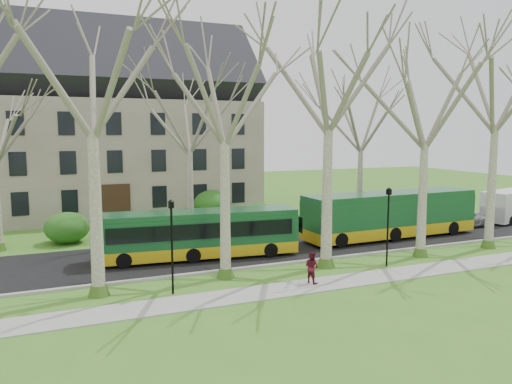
{
  "coord_description": "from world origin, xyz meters",
  "views": [
    {
      "loc": [
        -11.14,
        -22.9,
        7.48
      ],
      "look_at": [
        -0.15,
        3.0,
        3.99
      ],
      "focal_mm": 35.0,
      "sensor_mm": 36.0,
      "label": 1
    }
  ],
  "objects_px": {
    "bus_follow": "(391,214)",
    "sedan": "(460,217)",
    "bus_lead": "(200,234)",
    "pedestrian_b": "(312,267)",
    "van_a": "(510,206)"
  },
  "relations": [
    {
      "from": "bus_lead",
      "to": "van_a",
      "type": "height_order",
      "value": "bus_lead"
    },
    {
      "from": "pedestrian_b",
      "to": "sedan",
      "type": "bearing_deg",
      "value": -87.2
    },
    {
      "from": "bus_lead",
      "to": "bus_follow",
      "type": "xyz_separation_m",
      "value": [
        13.86,
        0.24,
        0.2
      ]
    },
    {
      "from": "bus_lead",
      "to": "pedestrian_b",
      "type": "distance_m",
      "value": 7.76
    },
    {
      "from": "bus_follow",
      "to": "sedan",
      "type": "distance_m",
      "value": 7.36
    },
    {
      "from": "van_a",
      "to": "bus_lead",
      "type": "bearing_deg",
      "value": 168.96
    },
    {
      "from": "van_a",
      "to": "pedestrian_b",
      "type": "xyz_separation_m",
      "value": [
        -23.23,
        -8.31,
        -0.49
      ]
    },
    {
      "from": "bus_follow",
      "to": "sedan",
      "type": "height_order",
      "value": "bus_follow"
    },
    {
      "from": "sedan",
      "to": "van_a",
      "type": "relative_size",
      "value": 0.92
    },
    {
      "from": "bus_lead",
      "to": "sedan",
      "type": "relative_size",
      "value": 2.13
    },
    {
      "from": "sedan",
      "to": "pedestrian_b",
      "type": "relative_size",
      "value": 3.42
    },
    {
      "from": "bus_follow",
      "to": "sedan",
      "type": "xyz_separation_m",
      "value": [
        7.25,
        0.89,
        -0.85
      ]
    },
    {
      "from": "bus_lead",
      "to": "sedan",
      "type": "height_order",
      "value": "bus_lead"
    },
    {
      "from": "bus_follow",
      "to": "bus_lead",
      "type": "bearing_deg",
      "value": 179.48
    },
    {
      "from": "bus_follow",
      "to": "pedestrian_b",
      "type": "height_order",
      "value": "bus_follow"
    }
  ]
}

